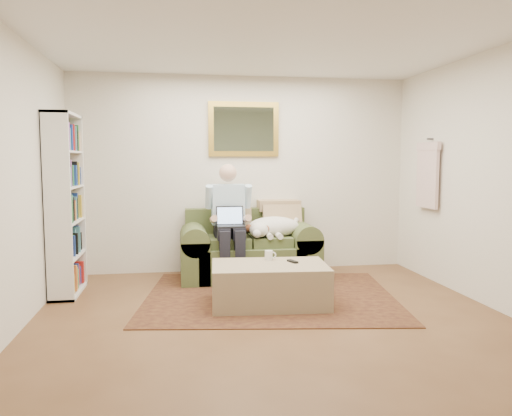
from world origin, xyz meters
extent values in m
cube|color=brown|center=(0.00, 0.00, 0.00)|extent=(4.50, 5.00, 0.01)
cube|color=white|center=(0.00, 0.00, 2.60)|extent=(4.50, 5.00, 0.01)
cube|color=silver|center=(0.00, 2.50, 1.30)|extent=(4.50, 0.01, 2.60)
cube|color=black|center=(0.11, 1.10, 0.01)|extent=(2.96, 2.50, 0.01)
cube|color=#4C552D|center=(0.02, 2.00, 0.21)|extent=(1.30, 0.84, 0.42)
cube|color=#4C552D|center=(0.02, 2.36, 0.64)|extent=(1.58, 0.18, 0.43)
cube|color=#4C552D|center=(-0.67, 2.00, 0.26)|extent=(0.34, 0.84, 0.87)
cube|color=#4C552D|center=(0.70, 2.00, 0.26)|extent=(0.34, 0.84, 0.87)
cube|color=#4C552D|center=(-0.24, 1.95, 0.48)|extent=(0.49, 0.56, 0.12)
cube|color=#4C552D|center=(0.27, 1.95, 0.48)|extent=(0.49, 0.56, 0.12)
cube|color=black|center=(-0.24, 1.75, 0.70)|extent=(0.33, 0.23, 0.02)
cube|color=black|center=(-0.24, 1.87, 0.82)|extent=(0.33, 0.06, 0.23)
cube|color=#99BFF2|center=(-0.24, 1.86, 0.82)|extent=(0.30, 0.05, 0.20)
cube|color=tan|center=(0.05, 0.79, 0.21)|extent=(1.23, 0.83, 0.43)
cylinder|color=white|center=(0.08, 1.01, 0.48)|extent=(0.08, 0.08, 0.10)
cube|color=black|center=(0.31, 0.85, 0.44)|extent=(0.10, 0.16, 0.02)
cube|color=gold|center=(0.02, 2.48, 1.90)|extent=(0.94, 0.04, 0.72)
cube|color=gray|center=(0.02, 2.46, 1.90)|extent=(0.80, 0.01, 0.58)
camera|label=1|loc=(-0.88, -4.16, 1.49)|focal=35.00mm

